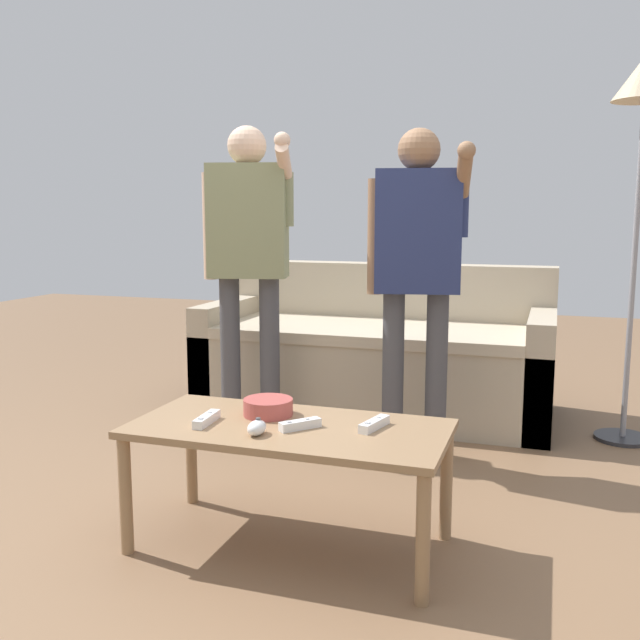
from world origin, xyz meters
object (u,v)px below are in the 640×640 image
at_px(game_remote_wand_near, 374,424).
at_px(coffee_table, 289,440).
at_px(snack_bowl, 268,407).
at_px(couch, 377,358).
at_px(game_remote_wand_far, 207,419).
at_px(player_right, 417,256).
at_px(game_remote_nunchuk, 257,428).
at_px(player_left, 248,244).
at_px(game_remote_wand_spare, 300,425).

bearing_deg(game_remote_wand_near, coffee_table, -168.62).
height_order(snack_bowl, game_remote_wand_near, snack_bowl).
height_order(couch, snack_bowl, couch).
bearing_deg(game_remote_wand_far, snack_bowl, 45.11).
bearing_deg(player_right, game_remote_nunchuk, -105.10).
height_order(player_left, game_remote_wand_near, player_left).
distance_m(game_remote_nunchuk, player_left, 1.49).
relative_size(coffee_table, game_remote_nunchuk, 12.27).
xyz_separation_m(snack_bowl, game_remote_wand_near, (0.40, -0.03, -0.01)).
bearing_deg(game_remote_nunchuk, couch, 92.36).
bearing_deg(player_left, snack_bowl, -62.65).
bearing_deg(game_remote_wand_far, player_right, 64.01).
distance_m(player_right, game_remote_wand_spare, 1.15).
relative_size(game_remote_nunchuk, game_remote_wand_spare, 0.66).
bearing_deg(game_remote_wand_spare, game_remote_wand_near, 19.78).
distance_m(couch, coffee_table, 1.81).
bearing_deg(couch, coffee_table, -85.53).
distance_m(couch, player_right, 1.11).
xyz_separation_m(couch, player_left, (-0.51, -0.68, 0.69)).
relative_size(game_remote_nunchuk, player_left, 0.06).
bearing_deg(game_remote_nunchuk, coffee_table, 65.02).
distance_m(coffee_table, game_remote_wand_near, 0.30).
bearing_deg(couch, player_right, -64.90).
relative_size(game_remote_nunchuk, game_remote_wand_far, 0.54).
distance_m(game_remote_nunchuk, game_remote_wand_near, 0.39).
xyz_separation_m(game_remote_wand_near, game_remote_wand_far, (-0.56, -0.13, -0.00)).
distance_m(couch, player_left, 1.09).
relative_size(couch, snack_bowl, 11.26).
xyz_separation_m(snack_bowl, game_remote_wand_far, (-0.16, -0.16, -0.01)).
height_order(couch, game_remote_wand_near, couch).
bearing_deg(player_right, snack_bowl, -111.61).
bearing_deg(coffee_table, game_remote_wand_spare, -27.99).
xyz_separation_m(player_right, game_remote_wand_spare, (-0.19, -1.02, -0.51)).
height_order(player_left, player_right, player_left).
bearing_deg(player_right, game_remote_wand_spare, -100.62).
xyz_separation_m(coffee_table, player_left, (-0.65, 1.13, 0.61)).
bearing_deg(game_remote_wand_spare, couch, 95.97).
xyz_separation_m(player_right, game_remote_wand_far, (-0.52, -1.06, -0.51)).
bearing_deg(game_remote_wand_spare, snack_bowl, 144.66).
bearing_deg(snack_bowl, couch, 90.88).
bearing_deg(game_remote_wand_spare, player_left, 121.30).
xyz_separation_m(snack_bowl, game_remote_wand_spare, (0.17, -0.12, -0.01)).
height_order(game_remote_wand_far, game_remote_wand_spare, same).
relative_size(player_left, game_remote_wand_spare, 11.81).
distance_m(snack_bowl, game_remote_wand_spare, 0.20).
xyz_separation_m(couch, snack_bowl, (0.03, -1.72, 0.16)).
xyz_separation_m(coffee_table, game_remote_wand_far, (-0.28, -0.07, 0.07)).
distance_m(coffee_table, snack_bowl, 0.17).
height_order(player_right, game_remote_wand_spare, player_right).
bearing_deg(couch, game_remote_wand_near, -76.31).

